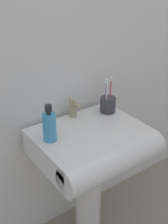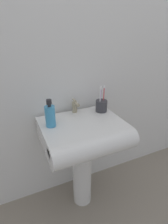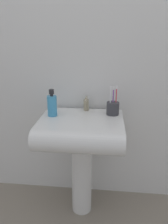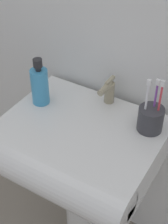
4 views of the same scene
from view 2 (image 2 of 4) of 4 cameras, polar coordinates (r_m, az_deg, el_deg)
ground_plane at (r=1.63m, az=-0.56°, el=-26.41°), size 6.00×6.00×0.00m
wall_back at (r=1.23m, az=-5.66°, el=21.60°), size 5.00×0.05×2.40m
sink_pedestal at (r=1.41m, az=-0.62°, el=-18.89°), size 0.14×0.14×0.59m
sink_basin at (r=1.14m, az=0.31°, el=-7.33°), size 0.53×0.46×0.13m
faucet at (r=1.26m, az=-2.93°, el=1.98°), size 0.04×0.10×0.10m
toothbrush_cup at (r=1.29m, az=5.69°, el=2.14°), size 0.08×0.08×0.20m
soap_bottle at (r=1.09m, az=-10.99°, el=-1.15°), size 0.06×0.06×0.18m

